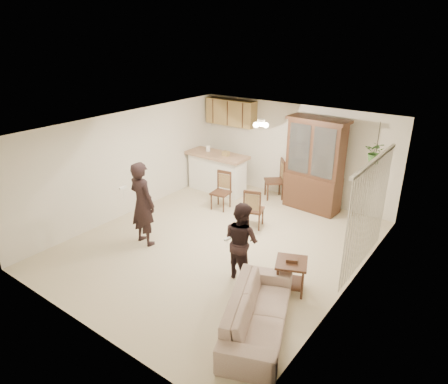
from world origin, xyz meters
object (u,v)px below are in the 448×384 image
Objects in this scene: adult at (142,204)px; side_table at (291,275)px; child at (241,244)px; china_hutch at (315,166)px; chair_hutch_left at (274,187)px; sofa at (258,309)px; chair_bar at (221,199)px; chair_hutch_right at (254,216)px.

adult reaches higher than side_table.
child is 1.96× the size of side_table.
china_hutch is 2.16× the size of chair_hutch_left.
sofa is 4.44m from chair_bar.
chair_bar is at bearing -67.62° from chair_hutch_left.
chair_bar is (-1.85, -1.36, -0.87)m from china_hutch.
chair_bar is 0.89× the size of chair_hutch_left.
child reaches higher than sofa.
china_hutch is 1.41m from chair_hutch_left.
adult is 2.37m from child.
chair_hutch_right is at bearing -23.83° from chair_bar.
adult is 1.88× the size of chair_hutch_right.
chair_hutch_left reaches higher than chair_bar.
sofa is 0.81× the size of china_hutch.
chair_bar is at bearing -34.38° from child.
child reaches higher than chair_hutch_left.
chair_hutch_left is 1.12× the size of chair_hutch_right.
chair_bar reaches higher than sofa.
side_table is at bearing 119.50° from chair_hutch_right.
china_hutch is at bearing -128.58° from chair_hutch_right.
sofa is 5.17m from chair_hutch_left.
china_hutch is (-0.25, 3.54, 0.47)m from child.
child reaches higher than chair_bar.
sofa is 1.16m from side_table.
adult is at bearing 54.01° from sofa.
chair_bar is at bearing -140.36° from china_hutch.
side_table is 0.72× the size of chair_bar.
child is 1.01m from side_table.
adult is 2.55m from chair_hutch_right.
chair_hutch_left is at bearing 55.34° from chair_bar.
child is at bearing 22.73° from sofa.
chair_hutch_right is at bearing -52.20° from child.
adult reaches higher than chair_hutch_right.
adult is at bearing -103.61° from chair_bar.
chair_hutch_right is at bearing 137.44° from side_table.
chair_hutch_right reaches higher than side_table.
side_table is 3.65m from chair_bar.
chair_hutch_left is 1.83m from chair_hutch_right.
child is at bearing -82.53° from china_hutch.
adult reaches higher than chair_hutch_left.
child is 2.08m from chair_hutch_right.
adult reaches higher than sofa.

